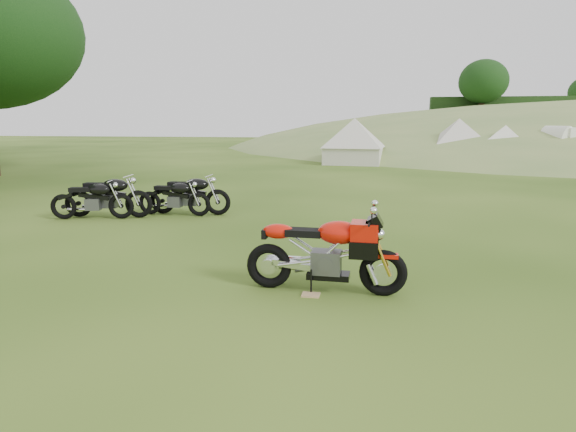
% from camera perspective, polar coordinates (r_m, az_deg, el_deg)
% --- Properties ---
extents(ground, '(120.00, 120.00, 0.00)m').
position_cam_1_polar(ground, '(6.44, -0.24, -8.46)').
color(ground, '#24400D').
rests_on(ground, ground).
extents(sport_motorcycle, '(1.98, 0.55, 1.18)m').
position_cam_1_polar(sport_motorcycle, '(6.15, 4.41, -3.69)').
color(sport_motorcycle, red).
rests_on(sport_motorcycle, ground).
extents(plywood_board, '(0.23, 0.18, 0.02)m').
position_cam_1_polar(plywood_board, '(6.16, 2.71, -9.32)').
color(plywood_board, tan).
rests_on(plywood_board, ground).
extents(vintage_moto_a, '(1.82, 0.80, 0.93)m').
position_cam_1_polar(vintage_moto_a, '(11.61, -22.23, 1.92)').
color(vintage_moto_a, black).
rests_on(vintage_moto_a, ground).
extents(vintage_moto_b, '(1.91, 0.51, 1.00)m').
position_cam_1_polar(vintage_moto_b, '(11.52, -11.59, 2.63)').
color(vintage_moto_b, black).
rests_on(vintage_moto_b, ground).
extents(vintage_moto_c, '(1.70, 0.40, 0.90)m').
position_cam_1_polar(vintage_moto_c, '(11.49, -13.37, 2.27)').
color(vintage_moto_c, black).
rests_on(vintage_moto_c, ground).
extents(vintage_moto_d, '(2.00, 0.69, 1.03)m').
position_cam_1_polar(vintage_moto_d, '(11.66, -20.57, 2.33)').
color(vintage_moto_d, black).
rests_on(vintage_moto_d, ground).
extents(tent_left, '(3.06, 3.06, 2.44)m').
position_cam_1_polar(tent_left, '(25.31, 7.86, 8.92)').
color(tent_left, beige).
rests_on(tent_left, ground).
extents(tent_mid, '(2.93, 2.93, 2.44)m').
position_cam_1_polar(tent_mid, '(27.21, 19.51, 8.54)').
color(tent_mid, beige).
rests_on(tent_mid, ground).
extents(tent_right, '(3.09, 3.09, 2.21)m').
position_cam_1_polar(tent_right, '(26.64, 24.27, 7.91)').
color(tent_right, white).
rests_on(tent_right, ground).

